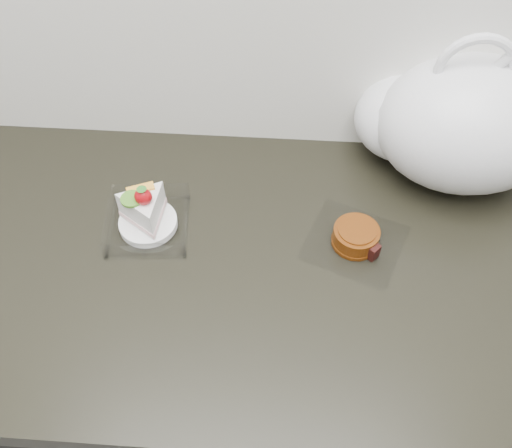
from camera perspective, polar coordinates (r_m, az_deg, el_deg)
counter at (r=1.37m, az=-1.76°, el=-14.48°), size 2.04×0.64×0.90m
cake_tray at (r=1.02m, az=-10.89°, el=0.76°), size 0.15×0.15×0.11m
mooncake_wrap at (r=1.00m, az=9.98°, el=-1.39°), size 0.20×0.20×0.04m
plastic_bag at (r=1.09m, az=19.39°, el=9.55°), size 0.40×0.31×0.30m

